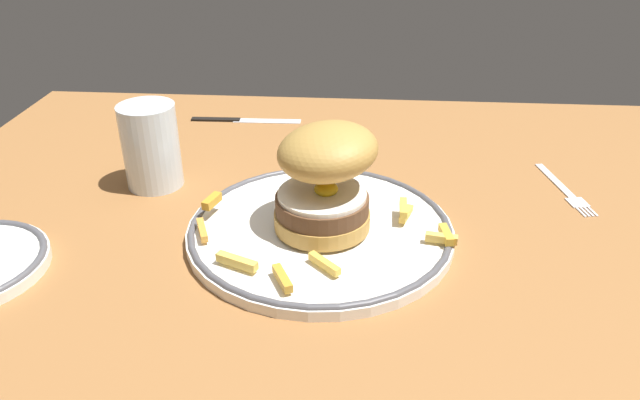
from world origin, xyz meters
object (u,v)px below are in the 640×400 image
water_glass (151,151)px  knife (237,119)px  burger (325,176)px  fork (565,189)px  dinner_plate (320,229)px

water_glass → knife: bearing=75.0°
burger → fork: size_ratio=0.93×
dinner_plate → water_glass: water_glass is taller
burger → water_glass: bearing=154.7°
knife → fork: bearing=-24.0°
water_glass → knife: water_glass is taller
burger → water_glass: 25.51cm
dinner_plate → fork: (30.59, 13.12, -0.66)cm
dinner_plate → burger: size_ratio=2.23×
dinner_plate → burger: bearing=15.3°
water_glass → burger: bearing=-25.3°
dinner_plate → knife: dinner_plate is taller
water_glass → knife: 24.23cm
fork → knife: bearing=156.0°
fork → water_glass: bearing=-177.7°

